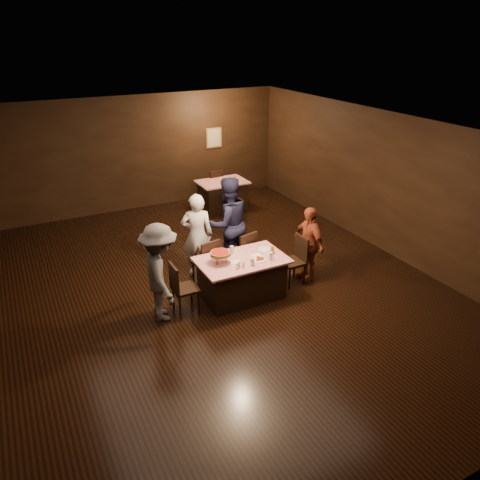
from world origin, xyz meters
name	(u,v)px	position (x,y,z in m)	size (l,w,h in m)	color
room	(215,181)	(0.00, 0.01, 2.14)	(10.00, 10.04, 3.02)	black
main_table	(242,278)	(0.29, -0.44, 0.39)	(1.60, 1.00, 0.77)	#A70B1D
back_table	(222,195)	(1.93, 3.87, 0.39)	(1.30, 0.90, 0.77)	#AE0B13
chair_far_left	(205,261)	(-0.11, 0.31, 0.47)	(0.42, 0.42, 0.95)	black
chair_far_right	(242,253)	(0.69, 0.31, 0.47)	(0.42, 0.42, 0.95)	black
chair_end_left	(185,288)	(-0.81, -0.44, 0.47)	(0.42, 0.42, 0.95)	black
chair_end_right	(293,261)	(1.39, -0.44, 0.47)	(0.42, 0.42, 0.95)	black
chair_back_near	(234,200)	(1.93, 3.17, 0.47)	(0.42, 0.42, 0.95)	black
chair_back_far	(213,186)	(1.93, 4.47, 0.47)	(0.42, 0.42, 0.95)	black
diner_white_jacket	(197,235)	(-0.10, 0.72, 0.85)	(0.62, 0.41, 1.71)	silver
diner_navy_hoodie	(228,224)	(0.58, 0.74, 0.96)	(0.94, 0.73, 1.93)	#181934
diner_grey_knit	(160,273)	(-1.23, -0.43, 0.86)	(1.11, 0.64, 1.72)	#4F5054
diner_red_shirt	(308,243)	(1.76, -0.39, 0.75)	(0.87, 0.36, 1.49)	#973F24
pizza_stand	(220,253)	(-0.11, -0.39, 0.95)	(0.38, 0.38, 0.22)	black
plate_with_slice	(259,259)	(0.54, -0.62, 0.80)	(0.25, 0.25, 0.06)	white
plate_empty	(264,249)	(0.84, -0.29, 0.78)	(0.25, 0.25, 0.01)	white
glass_front_left	(252,262)	(0.34, -0.74, 0.84)	(0.08, 0.08, 0.14)	silver
glass_front_right	(271,256)	(0.74, -0.69, 0.84)	(0.08, 0.08, 0.14)	silver
glass_amber	(272,250)	(0.89, -0.49, 0.84)	(0.08, 0.08, 0.14)	#BF7F26
glass_back	(232,250)	(0.24, -0.14, 0.84)	(0.08, 0.08, 0.14)	silver
condiments	(240,265)	(0.11, -0.72, 0.82)	(0.17, 0.10, 0.09)	silver
napkin_center	(256,256)	(0.59, -0.44, 0.77)	(0.16, 0.16, 0.01)	white
napkin_left	(236,262)	(0.14, -0.49, 0.77)	(0.16, 0.16, 0.01)	white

